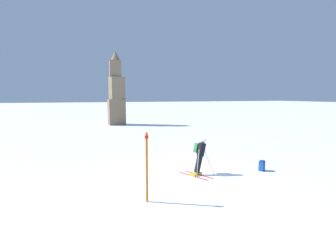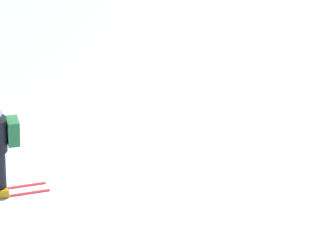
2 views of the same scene
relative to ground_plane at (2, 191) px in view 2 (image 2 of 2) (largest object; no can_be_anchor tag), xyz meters
The scene contains 1 object.
ground_plane is the anchor object (origin of this frame).
Camera 2 is at (8.96, 2.80, 3.71)m, focal length 60.00 mm.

